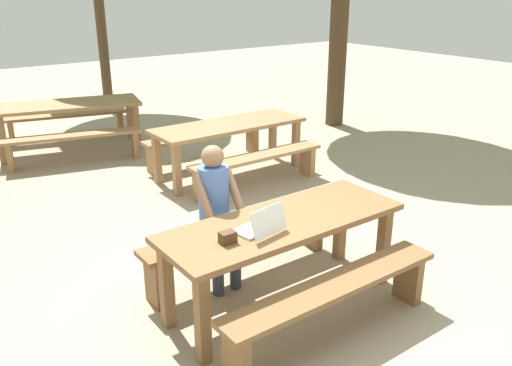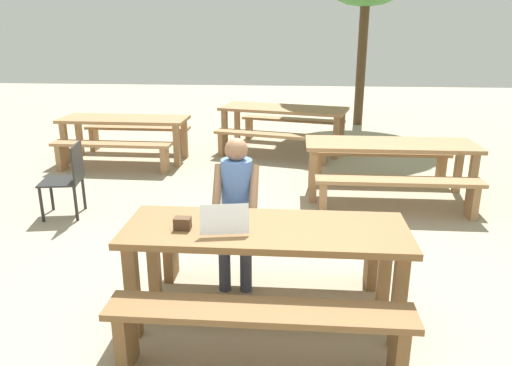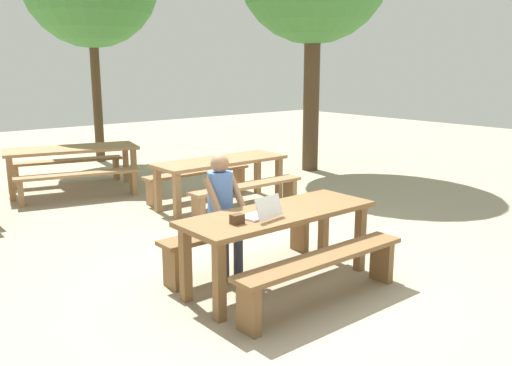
{
  "view_description": "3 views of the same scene",
  "coord_description": "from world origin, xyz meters",
  "px_view_note": "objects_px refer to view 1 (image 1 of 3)",
  "views": [
    {
      "loc": [
        -2.46,
        -2.99,
        2.54
      ],
      "look_at": [
        -0.09,
        0.25,
        1.02
      ],
      "focal_mm": 37.43,
      "sensor_mm": 36.0,
      "label": 1
    },
    {
      "loc": [
        0.18,
        -3.25,
        2.16
      ],
      "look_at": [
        -0.09,
        0.25,
        1.02
      ],
      "focal_mm": 34.41,
      "sensor_mm": 36.0,
      "label": 2
    },
    {
      "loc": [
        -3.46,
        -3.82,
        2.18
      ],
      "look_at": [
        -0.09,
        0.25,
        1.02
      ],
      "focal_mm": 38.19,
      "sensor_mm": 36.0,
      "label": 3
    }
  ],
  "objects_px": {
    "laptop": "(261,225)",
    "person_seated": "(217,208)",
    "picnic_table_mid": "(229,131)",
    "picnic_table_rear": "(67,110)",
    "picnic_table_front": "(283,232)",
    "small_pouch": "(228,237)"
  },
  "relations": [
    {
      "from": "laptop",
      "to": "person_seated",
      "type": "bearing_deg",
      "value": -100.67
    },
    {
      "from": "person_seated",
      "to": "picnic_table_mid",
      "type": "relative_size",
      "value": 0.6
    },
    {
      "from": "picnic_table_mid",
      "to": "picnic_table_rear",
      "type": "distance_m",
      "value": 2.81
    },
    {
      "from": "laptop",
      "to": "picnic_table_rear",
      "type": "height_order",
      "value": "laptop"
    },
    {
      "from": "picnic_table_mid",
      "to": "picnic_table_front",
      "type": "bearing_deg",
      "value": -115.66
    },
    {
      "from": "person_seated",
      "to": "picnic_table_rear",
      "type": "xyz_separation_m",
      "value": [
        0.28,
        4.8,
        -0.08
      ]
    },
    {
      "from": "picnic_table_front",
      "to": "laptop",
      "type": "relative_size",
      "value": 5.43
    },
    {
      "from": "picnic_table_front",
      "to": "picnic_table_mid",
      "type": "xyz_separation_m",
      "value": [
        1.41,
        2.92,
        -0.03
      ]
    },
    {
      "from": "laptop",
      "to": "picnic_table_mid",
      "type": "height_order",
      "value": "laptop"
    },
    {
      "from": "laptop",
      "to": "person_seated",
      "type": "height_order",
      "value": "person_seated"
    },
    {
      "from": "small_pouch",
      "to": "picnic_table_mid",
      "type": "height_order",
      "value": "small_pouch"
    },
    {
      "from": "small_pouch",
      "to": "picnic_table_rear",
      "type": "bearing_deg",
      "value": 83.85
    },
    {
      "from": "person_seated",
      "to": "picnic_table_rear",
      "type": "relative_size",
      "value": 0.55
    },
    {
      "from": "picnic_table_mid",
      "to": "laptop",
      "type": "bearing_deg",
      "value": -119.37
    },
    {
      "from": "laptop",
      "to": "picnic_table_rear",
      "type": "xyz_separation_m",
      "value": [
        0.29,
        5.43,
        -0.16
      ]
    },
    {
      "from": "small_pouch",
      "to": "picnic_table_mid",
      "type": "relative_size",
      "value": 0.06
    },
    {
      "from": "small_pouch",
      "to": "picnic_table_front",
      "type": "bearing_deg",
      "value": 8.11
    },
    {
      "from": "small_pouch",
      "to": "person_seated",
      "type": "relative_size",
      "value": 0.09
    },
    {
      "from": "picnic_table_front",
      "to": "small_pouch",
      "type": "xyz_separation_m",
      "value": [
        -0.59,
        -0.08,
        0.16
      ]
    },
    {
      "from": "laptop",
      "to": "small_pouch",
      "type": "bearing_deg",
      "value": -9.31
    },
    {
      "from": "small_pouch",
      "to": "person_seated",
      "type": "bearing_deg",
      "value": 64.19
    },
    {
      "from": "picnic_table_mid",
      "to": "picnic_table_rear",
      "type": "bearing_deg",
      "value": 120.35
    }
  ]
}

